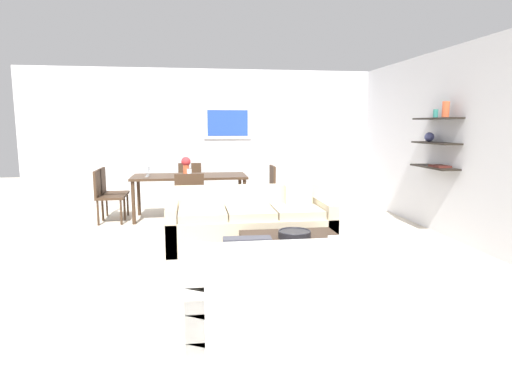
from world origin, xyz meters
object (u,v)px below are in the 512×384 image
loveseat_white (275,290)px  wine_glass_left_near (146,170)px  decorative_bowl (294,234)px  centerpiece_vase (186,164)px  sofa_beige (250,224)px  dining_chair_foot (190,197)px  wine_glass_head (189,166)px  dining_chair_head (190,183)px  dining_chair_right_far (266,186)px  wine_glass_foot (189,171)px  dining_chair_left_near (105,193)px  dining_chair_left_far (109,189)px  wine_glass_left_far (148,169)px  dining_table (190,179)px  coffee_table (294,256)px

loveseat_white → wine_glass_left_near: bearing=108.7°
decorative_bowl → centerpiece_vase: 3.30m
sofa_beige → wine_glass_left_near: 2.41m
sofa_beige → loveseat_white: same height
dining_chair_foot → centerpiece_vase: size_ratio=2.80×
sofa_beige → wine_glass_head: wine_glass_head is taller
dining_chair_head → centerpiece_vase: bearing=-94.2°
dining_chair_right_far → centerpiece_vase: centerpiece_vase is taller
sofa_beige → dining_chair_right_far: (0.58, 2.09, 0.21)m
loveseat_white → dining_chair_right_far: bearing=81.2°
wine_glass_foot → wine_glass_left_near: wine_glass_left_near is taller
centerpiece_vase → dining_chair_left_near: bearing=-169.9°
dining_chair_left_far → dining_chair_left_near: bearing=-90.0°
wine_glass_left_far → dining_chair_left_far: bearing=172.7°
loveseat_white → centerpiece_vase: size_ratio=4.57×
loveseat_white → dining_chair_right_far: 4.50m
dining_chair_head → dining_chair_right_far: 1.52m
sofa_beige → decorative_bowl: size_ratio=5.97×
sofa_beige → wine_glass_foot: bearing=117.6°
dining_table → centerpiece_vase: centerpiece_vase is taller
dining_chair_head → dining_chair_left_near: size_ratio=1.00×
wine_glass_foot → wine_glass_left_near: bearing=160.0°
loveseat_white → dining_chair_left_near: dining_chair_left_near is taller
coffee_table → loveseat_white: bearing=-110.1°
dining_chair_head → wine_glass_foot: 1.24m
decorative_bowl → wine_glass_foot: 2.90m
loveseat_white → decorative_bowl: loveseat_white is taller
dining_chair_foot → loveseat_white: bearing=-78.6°
dining_table → coffee_table: bearing=-69.7°
loveseat_white → coffee_table: 1.28m
dining_chair_foot → sofa_beige: bearing=-53.1°
decorative_bowl → dining_table: 3.21m
loveseat_white → dining_chair_foot: bearing=101.4°
wine_glass_head → centerpiece_vase: (-0.06, -0.32, 0.06)m
dining_chair_foot → dining_table: bearing=90.0°
dining_chair_head → dining_chair_foot: (0.00, -1.66, 0.00)m
loveseat_white → dining_table: (-0.69, 4.25, 0.39)m
dining_chair_right_far → dining_chair_left_far: 2.76m
centerpiece_vase → coffee_table: bearing=-69.1°
loveseat_white → dining_chair_head: dining_chair_head is taller
decorative_bowl → dining_table: (-1.15, 2.99, 0.26)m
dining_table → wine_glass_left_far: wine_glass_left_far is taller
coffee_table → decorative_bowl: decorative_bowl is taller
dining_table → centerpiece_vase: size_ratio=6.17×
sofa_beige → decorative_bowl: 1.15m
dining_chair_left_near → dining_chair_left_far: same height
dining_chair_left_near → centerpiece_vase: 1.41m
dining_chair_foot → dining_chair_left_near: bearing=155.1°
sofa_beige → dining_chair_left_far: 3.02m
dining_chair_right_far → sofa_beige: bearing=-105.5°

